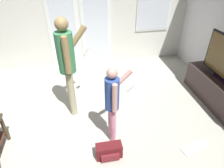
# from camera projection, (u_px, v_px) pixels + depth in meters

# --- Properties ---
(ground_plane) EXTENTS (6.31, 4.75, 0.02)m
(ground_plane) POSITION_uv_depth(u_px,v_px,m) (57.00, 137.00, 2.95)
(ground_plane) COLOR beige
(wall_back_with_doors) EXTENTS (6.31, 0.09, 2.58)m
(wall_back_with_doors) POSITION_uv_depth(u_px,v_px,m) (58.00, 12.00, 4.17)
(wall_back_with_doors) COLOR silver
(wall_back_with_doors) RESTS_ON ground_plane
(tv_stand) EXTENTS (0.43, 1.47, 0.48)m
(tv_stand) POSITION_uv_depth(u_px,v_px,m) (218.00, 92.00, 3.49)
(tv_stand) COLOR #312422
(tv_stand) RESTS_ON ground_plane
(person_adult) EXTENTS (0.50, 0.48, 1.61)m
(person_adult) POSITION_uv_depth(u_px,v_px,m) (67.00, 61.00, 2.91)
(person_adult) COLOR tan
(person_adult) RESTS_ON ground_plane
(person_child) EXTENTS (0.44, 0.35, 1.19)m
(person_child) POSITION_uv_depth(u_px,v_px,m) (113.00, 100.00, 2.54)
(person_child) COLOR pink
(person_child) RESTS_ON ground_plane
(backpack) EXTENTS (0.35, 0.19, 0.21)m
(backpack) POSITION_uv_depth(u_px,v_px,m) (109.00, 151.00, 2.60)
(backpack) COLOR #5C181C
(backpack) RESTS_ON ground_plane
(loose_keyboard) EXTENTS (0.46, 0.25, 0.02)m
(loose_keyboard) POSITION_uv_depth(u_px,v_px,m) (195.00, 147.00, 2.77)
(loose_keyboard) COLOR white
(loose_keyboard) RESTS_ON ground_plane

